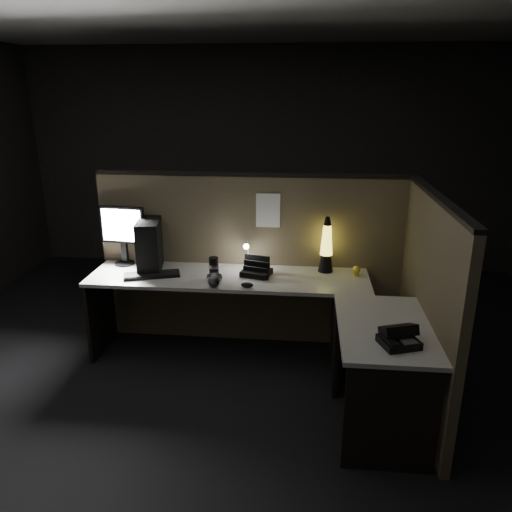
# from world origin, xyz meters

# --- Properties ---
(floor) EXTENTS (6.00, 6.00, 0.00)m
(floor) POSITION_xyz_m (0.00, 0.00, 0.00)
(floor) COLOR black
(floor) RESTS_ON ground
(room_shell) EXTENTS (6.00, 6.00, 6.00)m
(room_shell) POSITION_xyz_m (0.00, 0.00, 1.62)
(room_shell) COLOR silver
(room_shell) RESTS_ON ground
(partition_back) EXTENTS (2.66, 0.06, 1.50)m
(partition_back) POSITION_xyz_m (0.00, 0.93, 0.75)
(partition_back) COLOR brown
(partition_back) RESTS_ON ground
(partition_right) EXTENTS (0.06, 1.66, 1.50)m
(partition_right) POSITION_xyz_m (1.33, 0.10, 0.75)
(partition_right) COLOR brown
(partition_right) RESTS_ON ground
(desk) EXTENTS (2.60, 1.60, 0.73)m
(desk) POSITION_xyz_m (0.18, 0.25, 0.58)
(desk) COLOR beige
(desk) RESTS_ON ground
(pc_tower) EXTENTS (0.25, 0.43, 0.43)m
(pc_tower) POSITION_xyz_m (-0.84, 0.71, 0.94)
(pc_tower) COLOR black
(pc_tower) RESTS_ON desk
(monitor) EXTENTS (0.40, 0.17, 0.52)m
(monitor) POSITION_xyz_m (-1.10, 0.81, 1.04)
(monitor) COLOR black
(monitor) RESTS_ON desk
(keyboard) EXTENTS (0.47, 0.28, 0.02)m
(keyboard) POSITION_xyz_m (-0.78, 0.53, 0.74)
(keyboard) COLOR black
(keyboard) RESTS_ON desk
(mouse) EXTENTS (0.11, 0.08, 0.04)m
(mouse) POSITION_xyz_m (0.03, 0.37, 0.75)
(mouse) COLOR black
(mouse) RESTS_ON desk
(clip_lamp) EXTENTS (0.05, 0.18, 0.24)m
(clip_lamp) POSITION_xyz_m (-0.02, 0.81, 0.87)
(clip_lamp) COLOR silver
(clip_lamp) RESTS_ON desk
(organizer) EXTENTS (0.27, 0.25, 0.17)m
(organizer) POSITION_xyz_m (0.08, 0.65, 0.77)
(organizer) COLOR black
(organizer) RESTS_ON desk
(lava_lamp) EXTENTS (0.13, 0.13, 0.47)m
(lava_lamp) POSITION_xyz_m (0.65, 0.79, 0.93)
(lava_lamp) COLOR black
(lava_lamp) RESTS_ON desk
(travel_mug) EXTENTS (0.08, 0.08, 0.18)m
(travel_mug) POSITION_xyz_m (-0.26, 0.52, 0.82)
(travel_mug) COLOR black
(travel_mug) RESTS_ON desk
(steel_mug) EXTENTS (0.16, 0.16, 0.10)m
(steel_mug) POSITION_xyz_m (-0.22, 0.34, 0.78)
(steel_mug) COLOR silver
(steel_mug) RESTS_ON desk
(figurine) EXTENTS (0.06, 0.06, 0.06)m
(figurine) POSITION_xyz_m (0.90, 0.71, 0.78)
(figurine) COLOR yellow
(figurine) RESTS_ON desk
(pinned_paper) EXTENTS (0.20, 0.00, 0.29)m
(pinned_paper) POSITION_xyz_m (0.15, 0.90, 1.22)
(pinned_paper) COLOR white
(pinned_paper) RESTS_ON partition_back
(desk_phone) EXTENTS (0.26, 0.26, 0.13)m
(desk_phone) POSITION_xyz_m (1.04, -0.45, 0.78)
(desk_phone) COLOR black
(desk_phone) RESTS_ON desk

